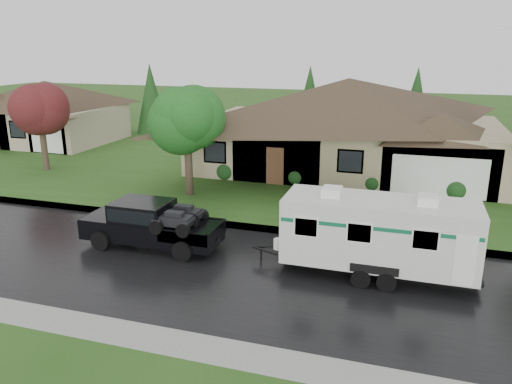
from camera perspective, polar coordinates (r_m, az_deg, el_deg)
ground at (r=19.72m, az=-1.31°, el=-6.58°), size 140.00×140.00×0.00m
road at (r=18.01m, az=-3.38°, el=-8.95°), size 140.00×8.00×0.01m
curb at (r=21.68m, az=0.59°, el=-4.16°), size 140.00×0.50×0.15m
lawn at (r=33.58m, az=6.92°, el=3.26°), size 140.00×26.00×0.15m
house_main at (r=31.48m, az=10.89°, el=8.71°), size 19.44×10.80×6.90m
house_far at (r=43.32m, az=-22.67°, el=9.01°), size 10.80×8.64×5.80m
tree_left_green at (r=25.62m, az=-7.90°, el=8.10°), size 3.39×3.39×5.61m
tree_red at (r=33.40m, az=-23.49°, el=8.51°), size 3.21×3.21×5.32m
shrub_row at (r=27.67m, az=8.82°, el=1.52°), size 13.60×1.00×1.00m
pickup_truck at (r=20.14m, az=-12.12°, el=-3.45°), size 5.51×2.09×1.84m
travel_trailer at (r=17.51m, az=13.85°, el=-4.45°), size 6.80×2.39×3.05m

